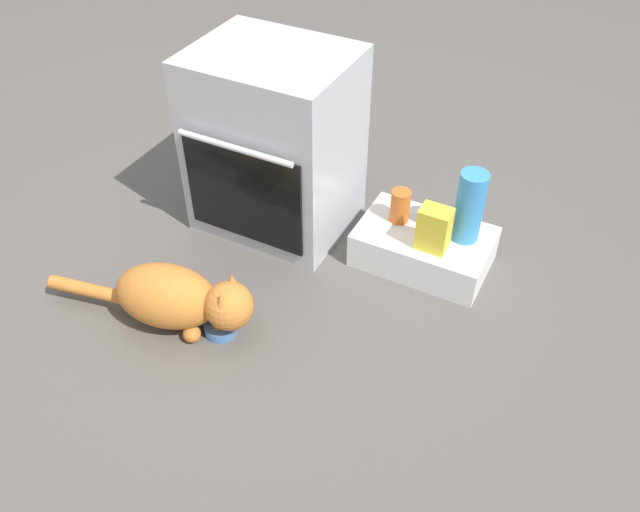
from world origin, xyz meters
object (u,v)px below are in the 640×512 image
object	(u,v)px
oven	(275,144)
cat	(178,298)
food_bowl	(220,327)
sauce_jar	(400,206)
pantry_cabinet	(424,247)
snack_bag	(434,229)
water_bottle	(469,207)

from	to	relation	value
oven	cat	world-z (taller)	oven
food_bowl	sauce_jar	bearing A→B (deg)	61.88
pantry_cabinet	snack_bag	xyz separation A→B (m)	(0.05, -0.07, 0.17)
sauce_jar	water_bottle	world-z (taller)	water_bottle
sauce_jar	oven	bearing A→B (deg)	-175.00
food_bowl	oven	bearing A→B (deg)	102.58
pantry_cabinet	oven	bearing A→B (deg)	-178.03
sauce_jar	food_bowl	bearing A→B (deg)	-118.12
oven	pantry_cabinet	xyz separation A→B (m)	(0.67, 0.02, -0.31)
pantry_cabinet	snack_bag	bearing A→B (deg)	-55.29
cat	sauce_jar	bearing A→B (deg)	43.04
sauce_jar	water_bottle	xyz separation A→B (m)	(0.27, 0.02, 0.08)
cat	snack_bag	xyz separation A→B (m)	(0.72, 0.67, 0.11)
water_bottle	cat	bearing A→B (deg)	-136.11
cat	water_bottle	size ratio (longest dim) A/B	2.73
sauce_jar	pantry_cabinet	bearing A→B (deg)	-11.16
oven	water_bottle	world-z (taller)	oven
food_bowl	cat	size ratio (longest dim) A/B	0.15
food_bowl	sauce_jar	distance (m)	0.86
snack_bag	water_bottle	bearing A→B (deg)	51.29
food_bowl	water_bottle	size ratio (longest dim) A/B	0.40
food_bowl	snack_bag	world-z (taller)	snack_bag
sauce_jar	snack_bag	xyz separation A→B (m)	(0.18, -0.10, 0.02)
food_bowl	water_bottle	bearing A→B (deg)	48.61
food_bowl	snack_bag	bearing A→B (deg)	48.15
food_bowl	water_bottle	world-z (taller)	water_bottle
oven	cat	xyz separation A→B (m)	(0.00, -0.72, -0.25)
cat	sauce_jar	distance (m)	0.95
oven	food_bowl	distance (m)	0.79
cat	snack_bag	bearing A→B (deg)	31.20
oven	food_bowl	bearing A→B (deg)	-77.42
sauce_jar	water_bottle	bearing A→B (deg)	3.60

